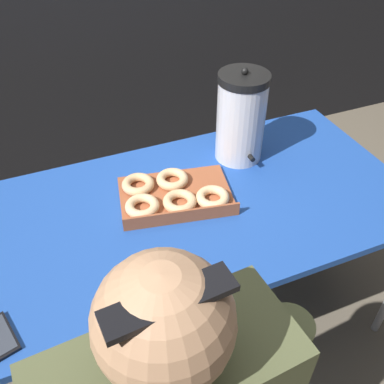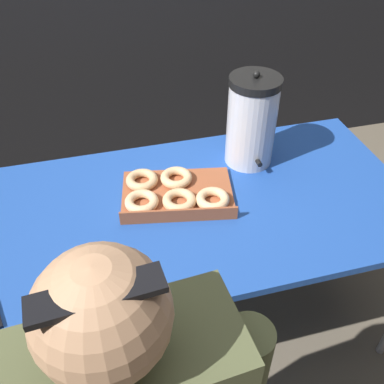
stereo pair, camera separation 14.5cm
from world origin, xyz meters
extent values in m
plane|color=brown|center=(0.00, 0.00, 0.00)|extent=(12.00, 12.00, 0.00)
cube|color=#1E479E|center=(0.00, 0.00, 0.69)|extent=(1.54, 0.79, 0.03)
cylinder|color=#ADADB2|center=(-0.72, 0.35, 0.34)|extent=(0.03, 0.03, 0.68)
cylinder|color=#ADADB2|center=(0.72, 0.35, 0.34)|extent=(0.03, 0.03, 0.68)
cube|color=brown|center=(-0.05, 0.06, 0.71)|extent=(0.43, 0.34, 0.02)
cube|color=brown|center=(-0.08, -0.07, 0.74)|extent=(0.38, 0.08, 0.04)
torus|color=#E8BA87|center=(-0.19, 0.03, 0.74)|extent=(0.15, 0.15, 0.03)
torus|color=#DFB17E|center=(-0.06, 0.00, 0.74)|extent=(0.15, 0.15, 0.03)
torus|color=#E9BB88|center=(0.05, -0.02, 0.74)|extent=(0.16, 0.16, 0.03)
torus|color=tan|center=(-0.17, 0.14, 0.74)|extent=(0.15, 0.15, 0.03)
torus|color=#E1B380|center=(-0.04, 0.12, 0.74)|extent=(0.15, 0.15, 0.03)
cylinder|color=silver|center=(0.27, 0.20, 0.87)|extent=(0.18, 0.18, 0.32)
cylinder|color=black|center=(0.27, 0.20, 1.04)|extent=(0.19, 0.19, 0.03)
sphere|color=black|center=(0.27, 0.20, 1.06)|extent=(0.03, 0.03, 0.03)
cylinder|color=black|center=(0.27, 0.11, 0.76)|extent=(0.02, 0.05, 0.02)
sphere|color=tan|center=(-0.33, -0.66, 1.14)|extent=(0.22, 0.22, 0.22)
cube|color=black|center=(-0.33, -0.69, 1.22)|extent=(0.19, 0.06, 0.01)
cylinder|color=#4C5133|center=(-0.07, -0.64, 0.71)|extent=(0.11, 0.11, 0.46)
camera|label=1|loc=(-0.43, -1.02, 1.71)|focal=40.00mm
camera|label=2|loc=(-0.30, -1.06, 1.71)|focal=40.00mm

